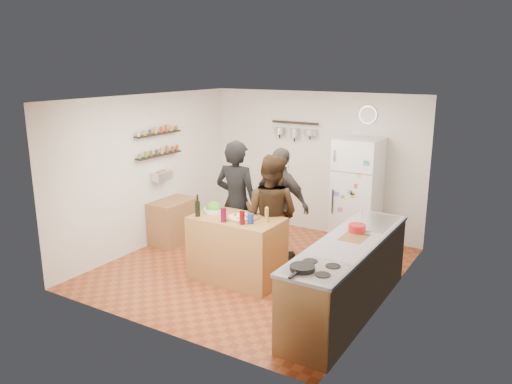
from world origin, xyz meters
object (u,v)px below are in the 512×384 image
Objects in this scene: fridge at (357,193)px; side_table at (174,221)px; salad_bowl at (214,210)px; red_bowl at (357,228)px; skillet at (302,268)px; prep_island at (237,249)px; wine_bottle at (198,209)px; person_left at (237,203)px; wall_clock at (368,115)px; person_back at (281,205)px; salt_canister at (250,219)px; pepper_mill at (267,216)px; person_center at (271,214)px; counter_run at (348,277)px.

side_table is (-2.69, -1.48, -0.54)m from fridge.
red_bowl is at bearing 6.38° from salad_bowl.
prep_island is at bearing 143.41° from skillet.
prep_island is 5.73× the size of wine_bottle.
wall_clock is (1.26, 2.02, 1.20)m from person_left.
side_table is (-2.69, -1.81, -1.78)m from wall_clock.
salad_bowl is 0.29m from wine_bottle.
person_back is 1.63m from red_bowl.
salt_canister is (0.72, -0.17, 0.04)m from salad_bowl.
pepper_mill is 0.09× the size of fridge.
wine_bottle is 2.81m from fridge.
pepper_mill is 0.91m from person_left.
fridge is at bearing -90.00° from wall_clock.
person_back is at bearing 107.46° from pepper_mill.
prep_island is at bearing 158.20° from salt_canister.
fridge is (0.63, 2.32, -0.08)m from salt_canister.
salad_bowl is 1.09× the size of skillet.
person_center reaches higher than prep_island.
person_left is at bearing 149.46° from pepper_mill.
person_left is 1.09× the size of person_center.
wine_bottle is at bearing 155.40° from skillet.
side_table is at bearing 157.85° from prep_island.
person_left reaches higher than wine_bottle.
counter_run is 3.54m from side_table.
salad_bowl reaches higher than side_table.
prep_island is 4.17× the size of wall_clock.
person_back is (-0.29, 0.93, -0.12)m from pepper_mill.
side_table is at bearing 157.90° from salt_canister.
pepper_mill is 0.77× the size of red_bowl.
counter_run is at bearing -6.87° from pepper_mill.
prep_island is at bearing 58.96° from person_center.
wine_bottle reaches higher than red_bowl.
red_bowl is (1.96, -0.23, 0.02)m from person_left.
person_back is 2.58m from skillet.
skillet is at bearing -36.59° from prep_island.
counter_run is at bearing 3.21° from wine_bottle.
salt_canister is 0.52× the size of skillet.
person_back is 1.45m from fridge.
skillet is 0.87× the size of wall_clock.
person_left is at bearing 53.66° from person_back.
counter_run is (1.41, -0.59, -0.42)m from person_center.
prep_island is at bearing -170.28° from red_bowl.
wall_clock is (-0.70, 2.25, 1.18)m from red_bowl.
person_center is at bearing 42.75° from wine_bottle.
salt_canister is at bearing -22.10° from side_table.
wine_bottle is 0.99m from pepper_mill.
person_back is at bearing 97.35° from salt_canister.
wine_bottle is at bearing 40.31° from person_center.
prep_island is 0.69× the size of fridge.
salt_canister reaches higher than counter_run.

